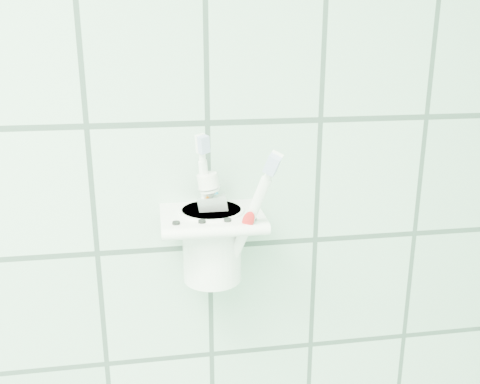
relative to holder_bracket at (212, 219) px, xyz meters
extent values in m
cube|color=white|center=(0.00, 0.04, -0.01)|extent=(0.05, 0.02, 0.04)
cube|color=white|center=(0.00, 0.00, 0.00)|extent=(0.14, 0.10, 0.02)
cylinder|color=white|center=(0.00, -0.05, 0.00)|extent=(0.14, 0.02, 0.02)
cylinder|color=black|center=(-0.05, -0.04, 0.01)|extent=(0.01, 0.01, 0.00)
cylinder|color=black|center=(-0.02, -0.04, 0.01)|extent=(0.01, 0.01, 0.00)
cylinder|color=black|center=(0.02, -0.04, 0.01)|extent=(0.01, 0.01, 0.00)
cylinder|color=black|center=(0.05, -0.04, 0.01)|extent=(0.01, 0.01, 0.00)
cylinder|color=white|center=(0.00, 0.00, -0.04)|extent=(0.08, 0.08, 0.10)
cylinder|color=white|center=(0.00, 0.00, 0.01)|extent=(0.09, 0.09, 0.01)
cylinder|color=black|center=(0.00, 0.00, 0.01)|extent=(0.07, 0.07, 0.00)
cylinder|color=white|center=(0.00, 0.02, 0.00)|extent=(0.03, 0.04, 0.16)
cylinder|color=white|center=(0.00, 0.02, 0.09)|extent=(0.01, 0.01, 0.02)
cube|color=silver|center=(0.00, 0.01, 0.11)|extent=(0.02, 0.02, 0.02)
cube|color=white|center=(0.00, 0.02, 0.11)|extent=(0.02, 0.01, 0.03)
ellipsoid|color=orange|center=(0.00, 0.01, 0.02)|extent=(0.02, 0.02, 0.03)
cylinder|color=white|center=(0.00, 0.02, 0.00)|extent=(0.03, 0.07, 0.15)
cylinder|color=white|center=(0.00, 0.02, 0.09)|extent=(0.01, 0.02, 0.02)
cube|color=silver|center=(0.00, 0.01, 0.10)|extent=(0.02, 0.02, 0.02)
cube|color=white|center=(0.00, 0.02, 0.10)|extent=(0.01, 0.02, 0.02)
ellipsoid|color=teal|center=(0.00, 0.01, 0.02)|extent=(0.02, 0.02, 0.03)
cylinder|color=white|center=(0.02, 0.00, 0.01)|extent=(0.06, 0.09, 0.16)
cylinder|color=white|center=(0.02, 0.00, 0.11)|extent=(0.02, 0.02, 0.03)
cube|color=silver|center=(0.02, -0.01, 0.12)|extent=(0.02, 0.02, 0.03)
cube|color=white|center=(0.02, 0.00, 0.12)|extent=(0.02, 0.02, 0.03)
ellipsoid|color=red|center=(0.02, -0.01, 0.03)|extent=(0.02, 0.02, 0.03)
cube|color=silver|center=(0.02, 0.00, -0.02)|extent=(0.05, 0.01, 0.11)
cube|color=silver|center=(0.02, 0.00, -0.08)|extent=(0.04, 0.00, 0.02)
cone|color=silver|center=(0.02, 0.00, 0.04)|extent=(0.03, 0.03, 0.02)
cylinder|color=white|center=(0.02, 0.00, 0.05)|extent=(0.03, 0.03, 0.03)
camera|label=1|loc=(-0.07, -0.67, 0.24)|focal=40.00mm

